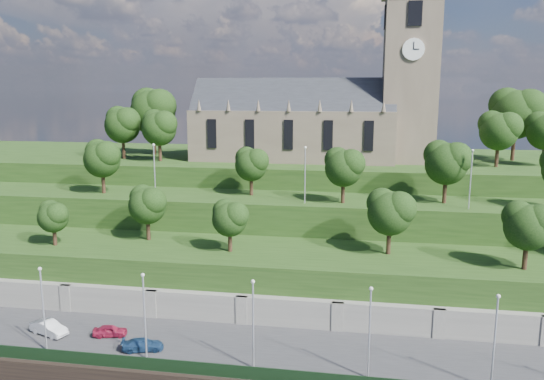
% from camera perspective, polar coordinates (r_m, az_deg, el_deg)
% --- Properties ---
extents(promenade, '(160.00, 12.00, 2.00)m').
position_cam_1_polar(promenade, '(52.82, 1.03, -17.86)').
color(promenade, '#2D2D30').
rests_on(promenade, ground).
extents(fence, '(160.00, 0.10, 1.20)m').
position_cam_1_polar(fence, '(47.38, 0.02, -19.27)').
color(fence, black).
rests_on(fence, promenade).
extents(retaining_wall, '(160.00, 2.10, 5.00)m').
position_cam_1_polar(retaining_wall, '(57.44, 1.93, -13.72)').
color(retaining_wall, slate).
rests_on(retaining_wall, ground).
extents(embankment_lower, '(160.00, 12.00, 8.00)m').
position_cam_1_polar(embankment_lower, '(62.37, 2.67, -10.18)').
color(embankment_lower, '#1D3812').
rests_on(embankment_lower, ground).
extents(embankment_upper, '(160.00, 10.00, 12.00)m').
position_cam_1_polar(embankment_upper, '(72.10, 3.72, -5.59)').
color(embankment_upper, '#1D3812').
rests_on(embankment_upper, ground).
extents(hilltop, '(160.00, 32.00, 15.00)m').
position_cam_1_polar(hilltop, '(92.04, 5.05, -1.02)').
color(hilltop, '#1D3812').
rests_on(hilltop, ground).
extents(church, '(38.60, 12.35, 27.60)m').
position_cam_1_polar(church, '(86.11, 5.53, 8.24)').
color(church, brown).
rests_on(church, hilltop).
extents(trees_lower, '(68.02, 9.12, 8.18)m').
position_cam_1_polar(trees_lower, '(59.90, 12.10, -2.42)').
color(trees_lower, black).
rests_on(trees_lower, embankment_lower).
extents(trees_upper, '(64.86, 7.81, 8.02)m').
position_cam_1_polar(trees_upper, '(68.61, 8.20, 2.97)').
color(trees_upper, black).
rests_on(trees_upper, embankment_upper).
extents(trees_hilltop, '(71.61, 16.62, 11.57)m').
position_cam_1_polar(trees_hilltop, '(86.20, 5.39, 7.85)').
color(trees_hilltop, black).
rests_on(trees_hilltop, hilltop).
extents(lamp_posts_promenade, '(60.36, 0.36, 8.26)m').
position_cam_1_polar(lamp_posts_promenade, '(47.47, -2.04, -13.59)').
color(lamp_posts_promenade, '#B2B2B7').
rests_on(lamp_posts_promenade, promenade).
extents(lamp_posts_upper, '(40.36, 0.36, 7.30)m').
position_cam_1_polar(lamp_posts_upper, '(66.94, 3.57, 2.13)').
color(lamp_posts_upper, '#B2B2B7').
rests_on(lamp_posts_upper, embankment_upper).
extents(car_left, '(3.55, 2.07, 1.14)m').
position_cam_1_polar(car_left, '(57.14, -17.02, -14.27)').
color(car_left, maroon).
rests_on(car_left, promenade).
extents(car_middle, '(4.44, 2.79, 1.38)m').
position_cam_1_polar(car_middle, '(59.53, -22.87, -13.50)').
color(car_middle, silver).
rests_on(car_middle, promenade).
extents(car_right, '(4.16, 2.56, 1.12)m').
position_cam_1_polar(car_right, '(53.60, -13.73, -15.86)').
color(car_right, navy).
rests_on(car_right, promenade).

